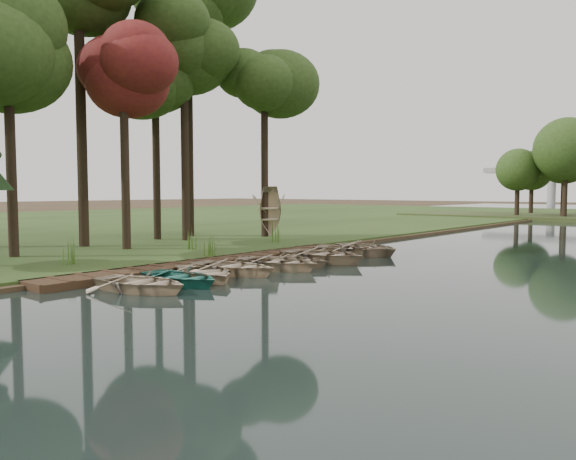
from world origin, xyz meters
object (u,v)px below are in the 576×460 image
Objects in this scene: rowboat_0 at (141,280)px; stored_rowboat at (270,231)px; boardwalk at (220,262)px; rowboat_2 at (205,270)px; rowboat_1 at (181,275)px.

stored_rowboat is (-8.59, 15.58, 0.23)m from rowboat_0.
rowboat_0 is at bearing -65.16° from boardwalk.
boardwalk is 5.19× the size of stored_rowboat.
rowboat_0 is 1.08× the size of stored_rowboat.
stored_rowboat reaches higher than rowboat_0.
rowboat_2 is (2.49, -3.07, 0.24)m from boardwalk.
stored_rowboat is (-5.89, 9.74, 0.47)m from boardwalk.
boardwalk is at bearing 14.90° from rowboat_0.
stored_rowboat reaches higher than boardwalk.
rowboat_0 is (2.70, -5.84, 0.24)m from boardwalk.
stored_rowboat is (-8.58, 14.04, 0.24)m from rowboat_1.
boardwalk is 5.06× the size of rowboat_1.
rowboat_0 reaches higher than boardwalk.
rowboat_2 is 15.31m from stored_rowboat.
rowboat_0 is 1.54m from rowboat_1.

